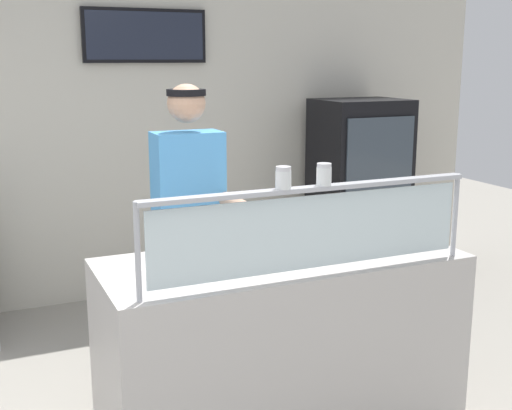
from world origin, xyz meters
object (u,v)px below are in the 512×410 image
Objects in this scene: pizza_tray at (236,254)px; pepper_flake_shaker at (324,176)px; parmesan_shaker at (283,179)px; drink_fridge at (359,191)px; pizza_server at (236,251)px; worker_figure at (190,220)px.

pizza_tray is 4.59× the size of pepper_flake_shaker.
parmesan_shaker is 2.99m from drink_fridge.
pepper_flake_shaker is (0.25, -0.40, 0.43)m from pizza_tray.
pizza_tray is at bearing 121.39° from pepper_flake_shaker.
pizza_server is at bearing -135.41° from drink_fridge.
worker_figure reaches higher than drink_fridge.
pepper_flake_shaker is 2.87m from drink_fridge.
pizza_server is at bearing -118.02° from pizza_tray.
pizza_server is 0.62m from pepper_flake_shaker.
pizza_tray is 2.66m from drink_fridge.
worker_figure is at bearing 105.57° from pepper_flake_shaker.
parmesan_shaker is at bearing -85.16° from worker_figure.
parmesan_shaker is 0.99× the size of pepper_flake_shaker.
drink_fridge is (1.65, 2.27, -0.62)m from pepper_flake_shaker.
parmesan_shaker is (0.06, -0.38, 0.41)m from pizza_server.
pizza_server is 0.62m from worker_figure.
pepper_flake_shaker is 1.12m from worker_figure.
worker_figure reaches higher than pizza_server.
drink_fridge is at bearing 44.45° from pizza_tray.
worker_figure reaches higher than pepper_flake_shaker.
pizza_server is (-0.01, -0.02, 0.02)m from pizza_tray.
pizza_server is 0.18× the size of drink_fridge.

